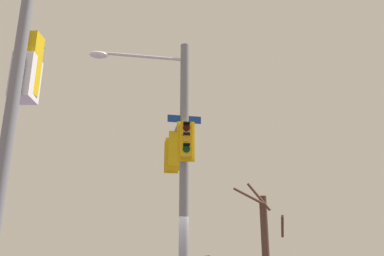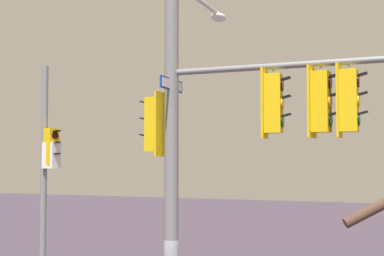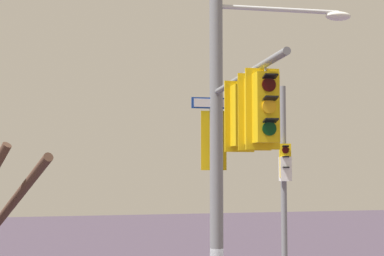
# 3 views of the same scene
# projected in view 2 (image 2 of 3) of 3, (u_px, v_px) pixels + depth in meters

# --- Properties ---
(main_signal_pole_assembly) EXTENTS (3.72, 5.13, 8.30)m
(main_signal_pole_assembly) POSITION_uv_depth(u_px,v_px,m) (218.00, 124.00, 10.56)
(main_signal_pole_assembly) COLOR slate
(main_signal_pole_assembly) RESTS_ON ground
(secondary_pole_assembly) EXTENTS (0.45, 0.74, 6.92)m
(secondary_pole_assembly) POSITION_uv_depth(u_px,v_px,m) (47.00, 165.00, 16.27)
(secondary_pole_assembly) COLOR slate
(secondary_pole_assembly) RESTS_ON ground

